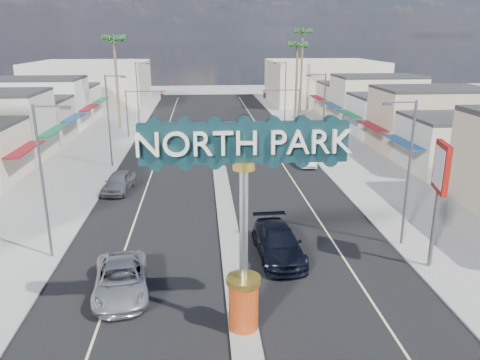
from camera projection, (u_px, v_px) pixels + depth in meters
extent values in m
plane|color=gray|center=(219.00, 165.00, 47.42)|extent=(160.00, 160.00, 0.00)
cube|color=black|center=(219.00, 165.00, 47.42)|extent=(20.00, 120.00, 0.01)
cube|color=gray|center=(228.00, 224.00, 32.16)|extent=(1.30, 30.00, 0.16)
cube|color=gray|center=(78.00, 167.00, 46.30)|extent=(8.00, 120.00, 0.12)
cube|color=gray|center=(353.00, 161.00, 48.51)|extent=(8.00, 120.00, 0.12)
cube|color=beige|center=(18.00, 117.00, 57.03)|extent=(12.00, 42.00, 6.00)
cube|color=#B7B29E|center=(399.00, 112.00, 60.82)|extent=(12.00, 42.00, 6.00)
cube|color=#B7B29E|center=(91.00, 84.00, 87.37)|extent=(20.00, 20.00, 8.00)
cube|color=beige|center=(322.00, 82.00, 90.84)|extent=(20.00, 20.00, 8.00)
cylinder|color=red|center=(244.00, 305.00, 20.39)|extent=(1.30, 1.30, 2.20)
cylinder|color=gold|center=(244.00, 280.00, 20.03)|extent=(1.50, 1.50, 0.25)
cylinder|color=#B7B7BC|center=(244.00, 225.00, 19.28)|extent=(0.36, 0.36, 4.80)
cylinder|color=gold|center=(244.00, 165.00, 18.52)|extent=(0.90, 0.90, 0.35)
cube|color=#0E272B|center=(244.00, 142.00, 18.25)|extent=(8.20, 0.50, 1.60)
cylinder|color=#47474C|center=(127.00, 115.00, 59.01)|extent=(0.18, 0.18, 6.00)
cylinder|color=#47474C|center=(146.00, 91.00, 58.35)|extent=(5.00, 0.12, 0.12)
cube|color=black|center=(162.00, 95.00, 58.65)|extent=(0.32, 0.32, 1.00)
sphere|color=red|center=(162.00, 93.00, 58.39)|extent=(0.22, 0.22, 0.22)
cylinder|color=#47474C|center=(299.00, 112.00, 60.74)|extent=(0.18, 0.18, 6.00)
cylinder|color=#47474C|center=(280.00, 90.00, 59.69)|extent=(5.00, 0.12, 0.12)
cube|color=black|center=(265.00, 94.00, 59.68)|extent=(0.32, 0.32, 1.00)
sphere|color=red|center=(265.00, 92.00, 59.42)|extent=(0.22, 0.22, 0.22)
cylinder|color=#47474C|center=(43.00, 185.00, 26.21)|extent=(0.16, 0.16, 9.00)
cylinder|color=#47474C|center=(50.00, 106.00, 24.99)|extent=(1.80, 0.10, 0.10)
cube|color=#47474C|center=(66.00, 108.00, 25.08)|extent=(0.50, 0.22, 0.15)
cylinder|color=#47474C|center=(109.00, 122.00, 45.26)|extent=(0.16, 0.16, 9.00)
cylinder|color=#47474C|center=(115.00, 76.00, 44.04)|extent=(1.80, 0.10, 0.10)
cube|color=#47474C|center=(123.00, 77.00, 44.13)|extent=(0.50, 0.22, 0.15)
cylinder|color=#47474C|center=(138.00, 95.00, 66.21)|extent=(0.16, 0.16, 9.00)
cylinder|color=#47474C|center=(142.00, 63.00, 64.99)|extent=(1.80, 0.10, 0.10)
cube|color=#47474C|center=(148.00, 64.00, 65.08)|extent=(0.50, 0.22, 0.15)
cylinder|color=#47474C|center=(408.00, 176.00, 27.89)|extent=(0.16, 0.16, 9.00)
cylinder|color=#47474C|center=(401.00, 102.00, 26.52)|extent=(1.80, 0.10, 0.10)
cube|color=#47474C|center=(387.00, 104.00, 26.49)|extent=(0.50, 0.22, 0.15)
cylinder|color=#47474C|center=(324.00, 119.00, 46.94)|extent=(0.16, 0.16, 9.00)
cylinder|color=#47474C|center=(317.00, 75.00, 45.57)|extent=(1.80, 0.10, 0.10)
cube|color=#47474C|center=(309.00, 76.00, 45.54)|extent=(0.50, 0.22, 0.15)
cylinder|color=#47474C|center=(285.00, 94.00, 67.89)|extent=(0.16, 0.16, 9.00)
cylinder|color=#47474C|center=(280.00, 62.00, 66.52)|extent=(1.80, 0.10, 0.10)
cube|color=#47474C|center=(274.00, 63.00, 66.49)|extent=(0.50, 0.22, 0.15)
cylinder|color=brown|center=(117.00, 86.00, 63.68)|extent=(0.36, 0.36, 12.00)
cylinder|color=brown|center=(296.00, 84.00, 71.59)|extent=(0.36, 0.36, 11.00)
cylinder|color=brown|center=(301.00, 74.00, 77.17)|extent=(0.36, 0.36, 13.00)
imported|color=#BBBCC1|center=(121.00, 279.00, 23.50)|extent=(3.33, 5.95, 1.57)
imported|color=black|center=(278.00, 243.00, 27.40)|extent=(2.78, 6.19, 1.76)
imported|color=slate|center=(119.00, 182.00, 39.10)|extent=(2.57, 5.07, 1.65)
imported|color=silver|center=(307.00, 159.00, 47.00)|extent=(1.66, 4.27, 1.38)
cylinder|color=#47474C|center=(433.00, 229.00, 25.69)|extent=(0.22, 0.22, 4.41)
cube|color=maroon|center=(442.00, 167.00, 24.65)|extent=(0.75, 2.21, 2.65)
cube|color=white|center=(439.00, 167.00, 24.67)|extent=(0.41, 1.73, 2.10)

